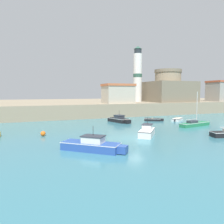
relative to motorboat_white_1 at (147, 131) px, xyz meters
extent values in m
plane|color=teal|center=(-2.35, -0.73, -0.55)|extent=(200.00, 200.00, 0.00)
cube|color=gray|center=(-2.35, 39.35, 0.92)|extent=(120.00, 40.00, 2.94)
cube|color=white|center=(-0.11, -0.13, -0.14)|extent=(3.77, 4.14, 0.82)
cube|color=white|center=(1.41, 1.73, -0.14)|extent=(1.08, 1.05, 0.69)
cube|color=black|center=(-0.11, -0.13, 0.23)|extent=(3.80, 4.18, 0.07)
cube|color=silver|center=(0.02, 0.03, 0.56)|extent=(1.79, 1.83, 0.59)
cube|color=#2D333D|center=(0.02, 0.03, 0.89)|extent=(1.92, 1.98, 0.08)
cylinder|color=black|center=(0.02, 0.03, 1.38)|extent=(0.04, 0.04, 0.90)
cube|color=black|center=(8.35, 12.29, -0.31)|extent=(3.28, 2.70, 0.48)
cube|color=black|center=(9.91, 11.38, -0.31)|extent=(0.91, 0.96, 0.41)
cube|color=white|center=(8.35, 12.29, -0.11)|extent=(3.32, 2.73, 0.07)
cube|color=#997F5B|center=(8.35, 12.29, -0.03)|extent=(0.76, 1.11, 0.08)
cube|color=black|center=(1.59, 13.00, -0.19)|extent=(2.94, 4.60, 0.72)
cube|color=black|center=(2.33, 10.57, -0.19)|extent=(1.16, 1.05, 0.61)
cube|color=white|center=(1.59, 13.00, 0.13)|extent=(2.96, 4.65, 0.07)
cube|color=#333842|center=(1.65, 12.79, 0.43)|extent=(1.71, 1.82, 0.52)
cube|color=#2D333D|center=(1.65, 12.79, 0.73)|extent=(1.83, 1.96, 0.08)
cylinder|color=black|center=(1.65, 12.79, 1.22)|extent=(0.04, 0.04, 0.90)
cube|color=#284C9E|center=(-8.54, -4.19, -0.16)|extent=(5.30, 4.94, 0.77)
cube|color=#284C9E|center=(-6.17, -6.26, -0.16)|extent=(1.23, 1.25, 0.66)
cube|color=white|center=(-8.54, -4.19, 0.18)|extent=(5.35, 4.99, 0.07)
cube|color=silver|center=(-8.33, -4.37, 0.51)|extent=(2.32, 2.26, 0.58)
cube|color=#2D333D|center=(-8.33, -4.37, 0.84)|extent=(2.50, 2.43, 0.08)
cylinder|color=black|center=(-8.33, -4.37, 1.33)|extent=(0.04, 0.04, 0.90)
cube|color=white|center=(12.96, 10.66, -0.31)|extent=(3.45, 3.02, 0.48)
cube|color=white|center=(14.54, 11.80, -0.31)|extent=(0.92, 0.94, 0.40)
cube|color=black|center=(12.96, 10.66, -0.11)|extent=(3.49, 3.05, 0.07)
cube|color=#997F5B|center=(12.96, 10.66, -0.03)|extent=(0.83, 1.03, 0.08)
cube|color=black|center=(11.53, 9.62, -0.26)|extent=(0.28, 0.28, 0.36)
cube|color=#237A4C|center=(11.06, 3.94, -0.24)|extent=(6.08, 2.40, 0.61)
cube|color=#237A4C|center=(14.25, 4.59, -0.24)|extent=(0.68, 0.78, 0.52)
cube|color=white|center=(11.06, 3.94, 0.02)|extent=(6.14, 2.43, 0.07)
cylinder|color=silver|center=(11.50, 4.02, 2.54)|extent=(0.10, 0.10, 4.96)
cylinder|color=silver|center=(10.33, 3.79, 0.61)|extent=(2.64, 0.62, 0.08)
cube|color=#333842|center=(10.48, 3.82, 0.24)|extent=(1.92, 1.20, 0.36)
sphere|color=orange|center=(-12.22, 4.54, -0.24)|extent=(0.63, 0.63, 0.63)
cube|color=#796C57|center=(21.65, 26.16, 5.05)|extent=(11.65, 11.65, 5.31)
cylinder|color=gray|center=(21.65, 26.16, 6.28)|extent=(6.83, 6.83, 7.78)
cylinder|color=#796C57|center=(21.65, 26.16, 10.57)|extent=(7.17, 7.17, 0.80)
cylinder|color=silver|center=(13.65, 28.41, 8.71)|extent=(2.24, 2.24, 12.63)
cylinder|color=#2D5647|center=(13.65, 28.41, 9.34)|extent=(2.31, 2.31, 0.90)
cylinder|color=#262D33|center=(13.65, 28.41, 15.63)|extent=(1.91, 1.91, 1.20)
cone|color=#2D5647|center=(13.65, 28.41, 16.63)|extent=(2.13, 2.13, 0.80)
cube|color=gray|center=(37.65, 23.49, 5.04)|extent=(6.01, 5.30, 5.29)
cube|color=#B25133|center=(37.65, 23.49, 7.94)|extent=(6.31, 5.56, 0.50)
cube|color=#BCB29E|center=(5.65, 22.84, 4.36)|extent=(6.47, 5.00, 3.94)
cube|color=#C1663D|center=(5.65, 22.84, 6.58)|extent=(6.79, 5.25, 0.50)
camera|label=1|loc=(-13.96, -23.61, 4.89)|focal=35.00mm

